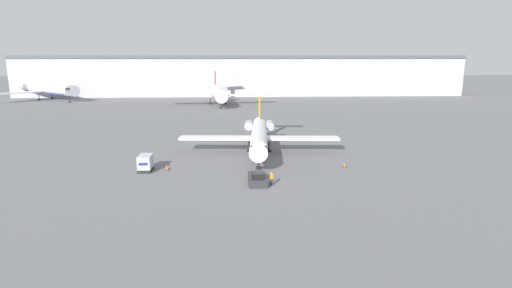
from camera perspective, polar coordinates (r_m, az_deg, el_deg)
The scene contains 10 objects.
ground_plane at distance 50.18m, azimuth 0.60°, elevation -5.86°, with size 600.00×600.00×0.00m, color slate.
terminal_building at distance 167.77m, azimuth -2.01°, elevation 9.77°, with size 180.00×16.80×16.29m.
airplane_main at distance 66.19m, azimuth 0.44°, elevation 1.38°, with size 26.57×25.61×8.66m.
pushback_tug at distance 50.52m, azimuth 0.23°, elevation -4.99°, with size 2.31×4.43×1.70m.
luggage_cart at distance 57.97m, azimuth -15.50°, elevation -2.64°, with size 1.75×2.88×2.28m.
worker_near_tug at distance 49.77m, azimuth 2.23°, elevation -4.95°, with size 0.40×0.24×1.71m.
traffic_cone_left at distance 58.06m, azimuth -12.62°, elevation -3.24°, with size 0.63×0.63×0.79m.
traffic_cone_right at distance 59.50m, azimuth 12.55°, elevation -2.93°, with size 0.55×0.55×0.65m.
airplane_parked_far_left at distance 134.81m, azimuth -5.45°, elevation 7.29°, with size 34.65×29.05×11.02m.
airplane_parked_far_right at distance 168.58m, azimuth -27.75°, elevation 7.01°, with size 33.03×29.76×11.19m.
Camera 1 is at (-3.03, -47.58, 15.67)m, focal length 28.00 mm.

